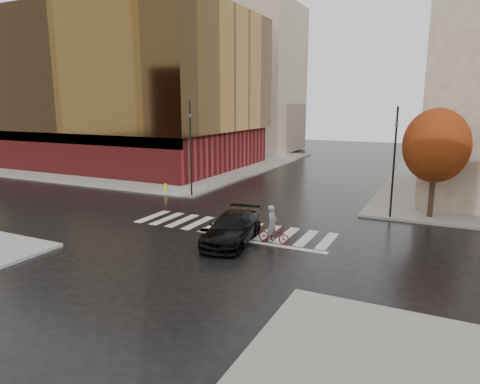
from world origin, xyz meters
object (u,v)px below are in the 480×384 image
object	(u,v)px
cyclist	(273,230)
traffic_light_nw	(191,143)
traffic_light_ne	(394,156)
fire_hydrant	(165,187)
sedan	(232,228)

from	to	relation	value
cyclist	traffic_light_nw	bearing A→B (deg)	57.18
cyclist	traffic_light_nw	distance (m)	12.39
traffic_light_ne	fire_hydrant	distance (m)	17.00
fire_hydrant	traffic_light_nw	bearing A→B (deg)	-4.52
traffic_light_ne	fire_hydrant	world-z (taller)	traffic_light_ne
fire_hydrant	traffic_light_ne	bearing A→B (deg)	-0.69
sedan	traffic_light_ne	xyz separation A→B (m)	(6.64, 8.10, 3.10)
traffic_light_nw	cyclist	bearing A→B (deg)	65.44
sedan	fire_hydrant	size ratio (longest dim) A/B	7.62
sedan	traffic_light_ne	bearing A→B (deg)	42.61
cyclist	fire_hydrant	world-z (taller)	cyclist
cyclist	fire_hydrant	distance (m)	14.11
cyclist	traffic_light_nw	xyz separation A→B (m)	(-9.42, 7.30, 3.40)
traffic_light_ne	cyclist	bearing A→B (deg)	75.05
sedan	traffic_light_nw	distance (m)	11.53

